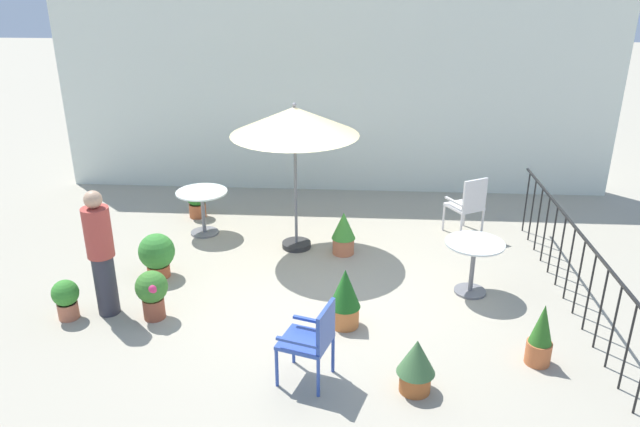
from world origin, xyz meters
name	(u,v)px	position (x,y,z in m)	size (l,w,h in m)	color
ground_plane	(320,290)	(0.00, 0.00, 0.00)	(60.00, 60.00, 0.00)	#A79E8A
villa_facade	(334,96)	(0.00, 4.08, 1.78)	(10.22, 0.30, 3.57)	silver
terrace_railing	(572,251)	(3.17, 0.00, 0.68)	(0.03, 4.72, 1.01)	black
patio_umbrella_0	(295,123)	(-0.44, 1.32, 1.94)	(1.85, 1.85, 2.23)	#2D2D2D
cafe_table_0	(203,204)	(-1.98, 1.74, 0.51)	(0.81, 0.81, 0.72)	white
cafe_table_1	(473,258)	(1.98, 0.08, 0.51)	(0.76, 0.76, 0.72)	silver
patio_chair_0	(468,203)	(2.21, 1.95, 0.55)	(0.64, 0.65, 0.98)	silver
patio_chair_1	(313,338)	(0.06, -1.88, 0.52)	(0.60, 0.58, 0.90)	#2F4CA2
potted_plant_0	(66,298)	(-3.01, -0.88, 0.28)	(0.32, 0.32, 0.51)	#BC6A4C
potted_plant_1	(157,254)	(-2.25, 0.25, 0.34)	(0.49, 0.49, 0.63)	#BB5632
potted_plant_2	(541,336)	(2.46, -1.42, 0.34)	(0.27, 0.27, 0.72)	#C66638
potted_plant_3	(197,200)	(-2.26, 2.42, 0.31)	(0.36, 0.36, 0.57)	#B45B34
potted_plant_4	(152,292)	(-1.97, -0.80, 0.36)	(0.39, 0.39, 0.62)	#994D35
potted_plant_5	(344,232)	(0.28, 1.15, 0.34)	(0.35, 0.35, 0.66)	#CF714A
potted_plant_6	(345,297)	(0.35, -0.82, 0.38)	(0.37, 0.37, 0.75)	#CD743B
potted_plant_7	(416,364)	(1.09, -1.97, 0.32)	(0.39, 0.39, 0.60)	#AA5A2B
standing_person	(101,252)	(-2.57, -0.72, 0.83)	(0.44, 0.44, 1.61)	#33333D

